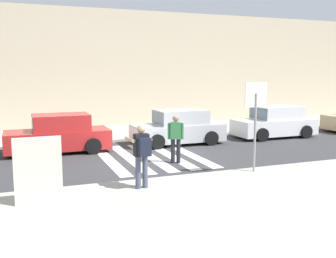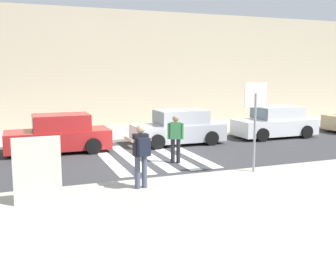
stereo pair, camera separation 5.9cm
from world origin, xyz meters
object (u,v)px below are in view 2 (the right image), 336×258
Objects in this scene: photographer_with_backpack at (141,151)px; pedestrian_crossing at (176,136)px; parked_car_silver at (179,128)px; stop_sign at (255,107)px; parked_car_white at (275,123)px; parked_car_red at (59,135)px; advertising_board at (37,170)px.

photographer_with_backpack is 3.68m from pedestrian_crossing.
pedestrian_crossing reaches higher than parked_car_silver.
photographer_with_backpack reaches higher than pedestrian_crossing.
stop_sign reaches higher than photographer_with_backpack.
stop_sign reaches higher than pedestrian_crossing.
parked_car_white is at bearing 35.74° from photographer_with_backpack.
advertising_board reaches higher than parked_car_red.
parked_car_silver and parked_car_white have the same top height.
photographer_with_backpack is 0.42× the size of parked_car_silver.
parked_car_white is (5.08, 5.92, -1.45)m from stop_sign.
advertising_board is at bearing -174.06° from photographer_with_backpack.
photographer_with_backpack is 0.42× the size of parked_car_red.
parked_car_red is (-3.71, 3.45, -0.25)m from pedestrian_crossing.
photographer_with_backpack is 1.00× the size of pedestrian_crossing.
stop_sign is 1.61× the size of photographer_with_backpack.
photographer_with_backpack is at bearing -76.54° from parked_car_red.
stop_sign is 1.74× the size of advertising_board.
parked_car_white is (10.44, 0.00, 0.00)m from parked_car_red.
parked_car_red is at bearing 180.00° from parked_car_silver.
stop_sign reaches higher than parked_car_red.
stop_sign is 6.63m from advertising_board.
parked_car_red is at bearing 132.13° from stop_sign.
pedestrian_crossing is at bearing 33.85° from advertising_board.
advertising_board is at bearing -146.15° from pedestrian_crossing.
parked_car_red is (-1.53, 6.41, -0.44)m from photographer_with_backpack.
parked_car_white is 2.56× the size of advertising_board.
stop_sign is at bearing 7.25° from photographer_with_backpack.
parked_car_red is 5.24m from parked_car_silver.
stop_sign is 1.61× the size of pedestrian_crossing.
photographer_with_backpack is 6.61m from parked_car_red.
parked_car_silver is 2.56× the size of advertising_board.
parked_car_silver is at bearing 0.00° from parked_car_red.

